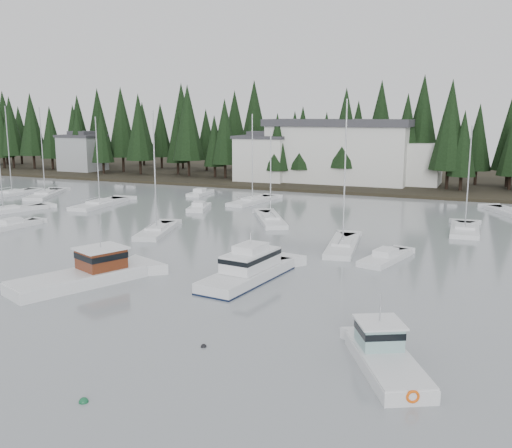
{
  "coord_description": "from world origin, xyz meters",
  "views": [
    {
      "loc": [
        20.69,
        -15.83,
        12.39
      ],
      "look_at": [
        0.89,
        30.99,
        2.5
      ],
      "focal_mm": 40.0,
      "sensor_mm": 36.0,
      "label": 1
    }
  ],
  "objects_px": {
    "lobster_boat_brown": "(83,276)",
    "sailboat_6": "(4,212)",
    "sailboat_4": "(12,194)",
    "runabout_4": "(199,209)",
    "house_far_west": "(82,152)",
    "sailboat_0": "(343,247)",
    "sailboat_11": "(252,202)",
    "sailboat_1": "(157,232)",
    "sailboat_12": "(45,196)",
    "cabin_cruiser_center": "(248,272)",
    "runabout_1": "(385,259)",
    "lobster_boat_teal": "(385,359)",
    "sailboat_3": "(100,205)",
    "runabout_0": "(11,227)",
    "sailboat_7": "(270,221)",
    "house_west": "(263,157)",
    "runabout_3": "(200,194)",
    "harbor_inn": "(351,152)",
    "sailboat_8": "(465,231)"
  },
  "relations": [
    {
      "from": "house_west",
      "to": "lobster_boat_brown",
      "type": "bearing_deg",
      "value": -79.9
    },
    {
      "from": "sailboat_12",
      "to": "harbor_inn",
      "type": "bearing_deg",
      "value": -75.49
    },
    {
      "from": "sailboat_7",
      "to": "sailboat_6",
      "type": "bearing_deg",
      "value": 73.18
    },
    {
      "from": "lobster_boat_teal",
      "to": "runabout_4",
      "type": "bearing_deg",
      "value": 11.34
    },
    {
      "from": "cabin_cruiser_center",
      "to": "sailboat_7",
      "type": "xyz_separation_m",
      "value": [
        -7.2,
        22.79,
        -0.58
      ]
    },
    {
      "from": "cabin_cruiser_center",
      "to": "sailboat_11",
      "type": "height_order",
      "value": "sailboat_11"
    },
    {
      "from": "sailboat_3",
      "to": "runabout_0",
      "type": "relative_size",
      "value": 1.8
    },
    {
      "from": "sailboat_0",
      "to": "runabout_0",
      "type": "xyz_separation_m",
      "value": [
        -36.08,
        -4.8,
        0.05
      ]
    },
    {
      "from": "sailboat_1",
      "to": "sailboat_6",
      "type": "relative_size",
      "value": 1.16
    },
    {
      "from": "harbor_inn",
      "to": "runabout_4",
      "type": "bearing_deg",
      "value": -109.69
    },
    {
      "from": "sailboat_6",
      "to": "runabout_3",
      "type": "relative_size",
      "value": 2.0
    },
    {
      "from": "house_far_west",
      "to": "lobster_boat_brown",
      "type": "xyz_separation_m",
      "value": [
        53.12,
        -64.47,
        -3.85
      ]
    },
    {
      "from": "sailboat_6",
      "to": "sailboat_11",
      "type": "relative_size",
      "value": 0.89
    },
    {
      "from": "sailboat_4",
      "to": "runabout_4",
      "type": "xyz_separation_m",
      "value": [
        33.13,
        -0.82,
        0.05
      ]
    },
    {
      "from": "lobster_boat_brown",
      "to": "sailboat_6",
      "type": "relative_size",
      "value": 0.91
    },
    {
      "from": "lobster_boat_teal",
      "to": "sailboat_11",
      "type": "distance_m",
      "value": 53.58
    },
    {
      "from": "runabout_3",
      "to": "runabout_4",
      "type": "xyz_separation_m",
      "value": [
        6.36,
        -12.06,
        0.0
      ]
    },
    {
      "from": "sailboat_4",
      "to": "sailboat_6",
      "type": "distance_m",
      "value": 16.95
    },
    {
      "from": "lobster_boat_brown",
      "to": "sailboat_3",
      "type": "distance_m",
      "value": 37.3
    },
    {
      "from": "sailboat_11",
      "to": "sailboat_12",
      "type": "bearing_deg",
      "value": 108.62
    },
    {
      "from": "sailboat_3",
      "to": "sailboat_8",
      "type": "relative_size",
      "value": 1.07
    },
    {
      "from": "sailboat_7",
      "to": "house_far_west",
      "type": "bearing_deg",
      "value": 27.92
    },
    {
      "from": "sailboat_3",
      "to": "sailboat_12",
      "type": "xyz_separation_m",
      "value": [
        -13.53,
        4.27,
        0.01
      ]
    },
    {
      "from": "sailboat_0",
      "to": "sailboat_4",
      "type": "height_order",
      "value": "sailboat_0"
    },
    {
      "from": "runabout_3",
      "to": "runabout_0",
      "type": "bearing_deg",
      "value": 162.89
    },
    {
      "from": "sailboat_0",
      "to": "harbor_inn",
      "type": "bearing_deg",
      "value": 4.95
    },
    {
      "from": "sailboat_11",
      "to": "runabout_0",
      "type": "relative_size",
      "value": 1.85
    },
    {
      "from": "house_far_west",
      "to": "sailboat_0",
      "type": "height_order",
      "value": "sailboat_0"
    },
    {
      "from": "house_far_west",
      "to": "harbor_inn",
      "type": "xyz_separation_m",
      "value": [
        57.04,
        1.34,
        1.37
      ]
    },
    {
      "from": "sailboat_0",
      "to": "sailboat_4",
      "type": "bearing_deg",
      "value": 67.2
    },
    {
      "from": "lobster_boat_teal",
      "to": "runabout_3",
      "type": "height_order",
      "value": "lobster_boat_teal"
    },
    {
      "from": "lobster_boat_teal",
      "to": "sailboat_4",
      "type": "height_order",
      "value": "sailboat_4"
    },
    {
      "from": "sailboat_6",
      "to": "runabout_0",
      "type": "height_order",
      "value": "sailboat_6"
    },
    {
      "from": "sailboat_3",
      "to": "sailboat_11",
      "type": "xyz_separation_m",
      "value": [
        18.17,
        10.54,
        0.01
      ]
    },
    {
      "from": "sailboat_12",
      "to": "runabout_4",
      "type": "height_order",
      "value": "sailboat_12"
    },
    {
      "from": "house_west",
      "to": "house_far_west",
      "type": "distance_m",
      "value": 42.05
    },
    {
      "from": "sailboat_0",
      "to": "sailboat_1",
      "type": "distance_m",
      "value": 19.81
    },
    {
      "from": "sailboat_1",
      "to": "sailboat_12",
      "type": "xyz_separation_m",
      "value": [
        -30.61,
        16.7,
        -0.01
      ]
    },
    {
      "from": "lobster_boat_brown",
      "to": "sailboat_12",
      "type": "bearing_deg",
      "value": 68.78
    },
    {
      "from": "house_west",
      "to": "house_far_west",
      "type": "height_order",
      "value": "house_west"
    },
    {
      "from": "sailboat_6",
      "to": "runabout_1",
      "type": "bearing_deg",
      "value": -76.39
    },
    {
      "from": "harbor_inn",
      "to": "sailboat_12",
      "type": "distance_m",
      "value": 50.79
    },
    {
      "from": "cabin_cruiser_center",
      "to": "sailboat_4",
      "type": "xyz_separation_m",
      "value": [
        -52.04,
        27.69,
        -0.55
      ]
    },
    {
      "from": "sailboat_4",
      "to": "runabout_3",
      "type": "distance_m",
      "value": 29.03
    },
    {
      "from": "lobster_boat_teal",
      "to": "sailboat_11",
      "type": "xyz_separation_m",
      "value": [
        -27.03,
        46.26,
        -0.4
      ]
    },
    {
      "from": "harbor_inn",
      "to": "runabout_3",
      "type": "relative_size",
      "value": 5.17
    },
    {
      "from": "runabout_1",
      "to": "runabout_4",
      "type": "distance_m",
      "value": 32.24
    },
    {
      "from": "sailboat_1",
      "to": "sailboat_3",
      "type": "distance_m",
      "value": 21.12
    },
    {
      "from": "sailboat_12",
      "to": "sailboat_11",
      "type": "bearing_deg",
      "value": -102.84
    },
    {
      "from": "sailboat_4",
      "to": "cabin_cruiser_center",
      "type": "bearing_deg",
      "value": -118.96
    }
  ]
}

